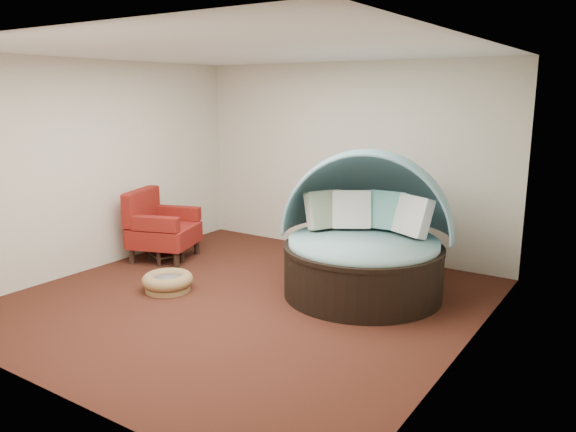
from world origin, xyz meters
The scene contains 10 objects.
floor centered at (0.00, 0.00, 0.00)m, with size 5.00×5.00×0.00m, color #461E14.
wall_back centered at (0.00, 2.50, 1.40)m, with size 5.00×5.00×0.00m, color beige.
wall_front centered at (0.00, -2.50, 1.40)m, with size 5.00×5.00×0.00m, color beige.
wall_left centered at (-2.50, 0.00, 1.40)m, with size 5.00×5.00×0.00m, color beige.
wall_right centered at (2.50, 0.00, 1.40)m, with size 5.00×5.00×0.00m, color beige.
ceiling centered at (0.00, 0.00, 2.80)m, with size 5.00×5.00×0.00m, color white.
canopy_daybed centered at (1.02, 1.01, 0.80)m, with size 2.41×2.37×1.73m.
pet_basket centered at (-0.99, -0.27, 0.11)m, with size 0.72×0.72×0.22m.
red_armchair centered at (-2.06, 0.66, 0.46)m, with size 1.09×1.09×1.01m.
side_table centered at (-1.89, 0.59, 0.27)m, with size 0.58×0.58×0.42m.
Camera 1 is at (3.83, -4.87, 2.37)m, focal length 35.00 mm.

